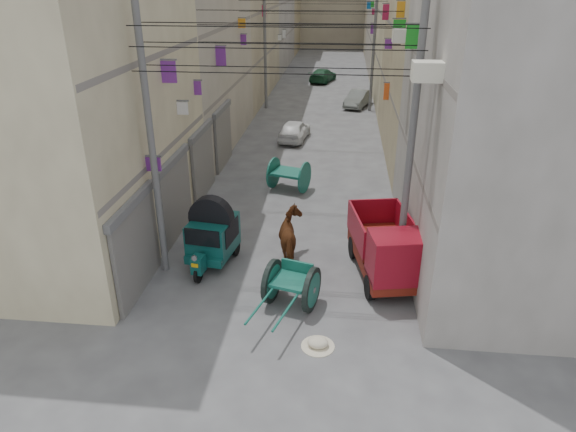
# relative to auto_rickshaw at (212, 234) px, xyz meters

# --- Properties ---
(ground) EXTENTS (140.00, 140.00, 0.00)m
(ground) POSITION_rel_auto_rickshaw_xyz_m (2.19, -6.62, -1.02)
(ground) COLOR #464648
(ground) RESTS_ON ground
(building_row_left) EXTENTS (8.00, 62.00, 14.00)m
(building_row_left) POSITION_rel_auto_rickshaw_xyz_m (-5.80, 27.51, 5.44)
(building_row_left) COLOR beige
(building_row_left) RESTS_ON ground
(building_row_right) EXTENTS (8.00, 62.00, 14.00)m
(building_row_right) POSITION_rel_auto_rickshaw_xyz_m (10.19, 27.51, 5.44)
(building_row_right) COLOR #A29B97
(building_row_right) RESTS_ON ground
(shutters_left) EXTENTS (0.18, 14.40, 2.88)m
(shutters_left) POSITION_rel_auto_rickshaw_xyz_m (-1.73, 3.76, 0.47)
(shutters_left) COLOR #4B4C50
(shutters_left) RESTS_ON ground
(signboards) EXTENTS (8.22, 40.52, 5.67)m
(signboards) POSITION_rel_auto_rickshaw_xyz_m (2.18, 15.04, 2.41)
(signboards) COLOR #A5163F
(signboards) RESTS_ON ground
(ac_units) EXTENTS (0.70, 6.55, 3.35)m
(ac_units) POSITION_rel_auto_rickshaw_xyz_m (5.84, 1.05, 6.41)
(ac_units) COLOR silver
(ac_units) RESTS_ON ground
(utility_poles) EXTENTS (7.40, 22.20, 8.00)m
(utility_poles) POSITION_rel_auto_rickshaw_xyz_m (2.19, 10.38, 2.98)
(utility_poles) COLOR #58585A
(utility_poles) RESTS_ON ground
(overhead_cables) EXTENTS (7.40, 22.52, 1.12)m
(overhead_cables) POSITION_rel_auto_rickshaw_xyz_m (2.19, 7.78, 5.75)
(overhead_cables) COLOR black
(overhead_cables) RESTS_ON ground
(auto_rickshaw) EXTENTS (1.64, 2.53, 1.73)m
(auto_rickshaw) POSITION_rel_auto_rickshaw_xyz_m (0.00, 0.00, 0.00)
(auto_rickshaw) COLOR black
(auto_rickshaw) RESTS_ON ground
(tonga_cart) EXTENTS (1.78, 2.99, 1.27)m
(tonga_cart) POSITION_rel_auto_rickshaw_xyz_m (2.73, -2.13, -0.36)
(tonga_cart) COLOR black
(tonga_cart) RESTS_ON ground
(mini_truck) EXTENTS (2.26, 3.84, 2.03)m
(mini_truck) POSITION_rel_auto_rickshaw_xyz_m (5.47, -0.67, -0.05)
(mini_truck) COLOR black
(mini_truck) RESTS_ON ground
(second_cart) EXTENTS (1.87, 1.76, 1.35)m
(second_cart) POSITION_rel_auto_rickshaw_xyz_m (1.77, 6.42, -0.30)
(second_cart) COLOR #135647
(second_cart) RESTS_ON ground
(feed_sack) EXTENTS (0.53, 0.42, 0.26)m
(feed_sack) POSITION_rel_auto_rickshaw_xyz_m (3.57, -3.86, -0.89)
(feed_sack) COLOR beige
(feed_sack) RESTS_ON ground
(horse) EXTENTS (1.29, 2.08, 1.63)m
(horse) POSITION_rel_auto_rickshaw_xyz_m (2.52, 0.38, -0.20)
(horse) COLOR brown
(horse) RESTS_ON ground
(distant_car_white) EXTENTS (1.77, 3.49, 1.14)m
(distant_car_white) POSITION_rel_auto_rickshaw_xyz_m (1.30, 13.90, -0.45)
(distant_car_white) COLOR silver
(distant_car_white) RESTS_ON ground
(distant_car_grey) EXTENTS (2.17, 3.62, 1.13)m
(distant_car_grey) POSITION_rel_auto_rickshaw_xyz_m (4.99, 22.51, -0.46)
(distant_car_grey) COLOR slate
(distant_car_grey) RESTS_ON ground
(distant_car_green) EXTENTS (2.53, 4.15, 1.12)m
(distant_car_green) POSITION_rel_auto_rickshaw_xyz_m (2.10, 31.67, -0.46)
(distant_car_green) COLOR #1A4B2E
(distant_car_green) RESTS_ON ground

